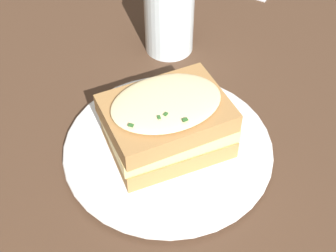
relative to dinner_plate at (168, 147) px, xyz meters
name	(u,v)px	position (x,y,z in m)	size (l,w,h in m)	color
ground_plane	(180,130)	(0.03, 0.03, -0.01)	(2.40, 2.40, 0.00)	#473021
dinner_plate	(168,147)	(0.00, 0.00, 0.00)	(0.24, 0.24, 0.01)	white
sandwich	(167,123)	(0.00, 0.00, 0.04)	(0.14, 0.10, 0.08)	#A37542
water_glass	(169,17)	(0.08, 0.18, 0.04)	(0.07, 0.07, 0.11)	silver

